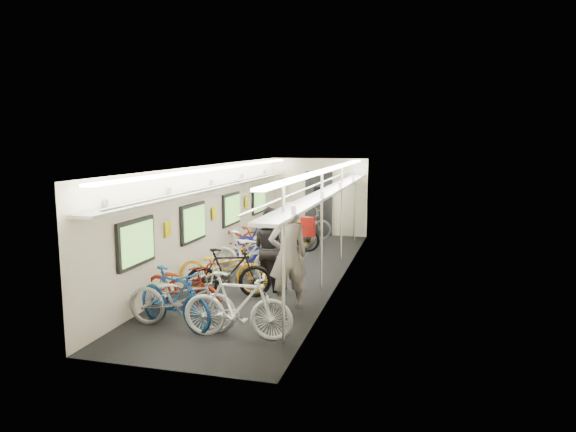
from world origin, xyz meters
The scene contains 18 objects.
train_car_shell centered at (-0.36, 0.71, 1.66)m, with size 10.00×10.00×10.00m.
bicycle_0 centered at (-0.47, -3.57, 0.49)m, with size 0.64×1.85×0.97m, color #9C9DA1.
bicycle_1 centered at (-0.60, -3.57, 0.48)m, with size 0.45×1.60×0.96m, color navy.
bicycle_2 centered at (-0.78, -2.92, 0.46)m, with size 0.61×1.74×0.92m, color maroon.
bicycle_3 centered at (-0.33, -1.92, 0.48)m, with size 0.45×1.60×0.96m, color black.
bicycle_4 centered at (-0.59, -1.59, 0.47)m, with size 0.63×1.81×0.95m, color #F4A416.
bicycle_5 centered at (-0.43, -0.65, 0.52)m, with size 0.49×1.74×1.05m, color white.
bicycle_6 centered at (-0.50, 0.18, 0.48)m, with size 0.64×1.83×0.96m, color #A5A4A9.
bicycle_7 centered at (-0.45, 0.84, 0.51)m, with size 0.48×1.68×1.01m, color #191E97.
bicycle_8 centered at (-0.79, 1.37, 0.57)m, with size 0.75×2.16×1.13m, color maroon.
bicycle_9 centered at (-0.25, 2.36, 0.48)m, with size 0.45×1.59×0.96m, color black.
bicycle_10 centered at (-0.79, 3.14, 0.56)m, with size 0.74×2.13×1.12m, color yellow.
bicycle_11 centered at (0.53, -3.76, 0.51)m, with size 0.48×1.69×1.01m, color white.
bicycle_12 centered at (-0.69, 2.83, 0.54)m, with size 0.71×2.04×1.07m, color slate.
bicycle_14 centered at (-0.30, 3.88, 0.48)m, with size 0.63×1.82×0.95m, color #5C5D61.
passenger_near centered at (0.90, -2.20, 0.95)m, with size 0.69×0.45×1.90m, color gray.
passenger_mid centered at (0.25, -1.11, 0.82)m, with size 0.80×0.62×1.65m, color black.
backpack centered at (0.99, -1.06, 1.28)m, with size 0.26×0.14×0.38m, color #A41510.
Camera 1 is at (3.12, -10.65, 2.93)m, focal length 32.00 mm.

